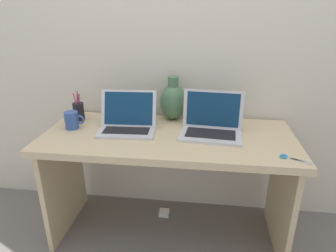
{
  "coord_description": "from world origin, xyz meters",
  "views": [
    {
      "loc": [
        0.19,
        -1.55,
        1.38
      ],
      "look_at": [
        0.0,
        0.0,
        0.76
      ],
      "focal_mm": 31.68,
      "sensor_mm": 36.0,
      "label": 1
    }
  ],
  "objects": [
    {
      "name": "laptop_left",
      "position": [
        -0.24,
        0.04,
        0.77
      ],
      "size": [
        0.34,
        0.24,
        0.23
      ],
      "color": "silver",
      "rests_on": "desk"
    },
    {
      "name": "back_wall",
      "position": [
        0.0,
        0.35,
        1.2
      ],
      "size": [
        4.4,
        0.04,
        2.4
      ],
      "primitive_type": "cube",
      "color": "beige",
      "rests_on": "ground"
    },
    {
      "name": "coffee_mug",
      "position": [
        -0.58,
        0.02,
        0.76
      ],
      "size": [
        0.12,
        0.08,
        0.1
      ],
      "color": "#335199",
      "rests_on": "desk"
    },
    {
      "name": "pen_cup",
      "position": [
        -0.6,
        0.16,
        0.77
      ],
      "size": [
        0.07,
        0.07,
        0.19
      ],
      "color": "black",
      "rests_on": "desk"
    },
    {
      "name": "power_brick",
      "position": [
        -0.05,
        0.17,
        0.01
      ],
      "size": [
        0.07,
        0.07,
        0.03
      ],
      "primitive_type": "cube",
      "color": "white",
      "rests_on": "ground"
    },
    {
      "name": "desk",
      "position": [
        0.0,
        0.0,
        0.55
      ],
      "size": [
        1.44,
        0.63,
        0.71
      ],
      "color": "#D1B78C",
      "rests_on": "ground"
    },
    {
      "name": "scissors",
      "position": [
        0.62,
        -0.22,
        0.71
      ],
      "size": [
        0.14,
        0.09,
        0.01
      ],
      "color": "#B7B7BC",
      "rests_on": "desk"
    },
    {
      "name": "ground_plane",
      "position": [
        0.0,
        0.0,
        0.0
      ],
      "size": [
        6.0,
        6.0,
        0.0
      ],
      "primitive_type": "plane",
      "color": "slate"
    },
    {
      "name": "laptop_right",
      "position": [
        0.25,
        0.05,
        0.77
      ],
      "size": [
        0.36,
        0.26,
        0.24
      ],
      "color": "silver",
      "rests_on": "desk"
    },
    {
      "name": "green_vase",
      "position": [
        0.0,
        0.25,
        0.82
      ],
      "size": [
        0.17,
        0.17,
        0.28
      ],
      "color": "#47704C",
      "rests_on": "desk"
    }
  ]
}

